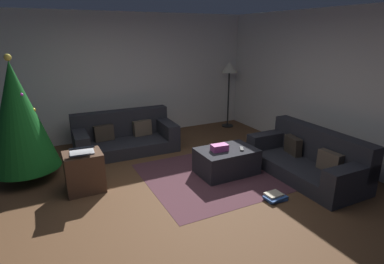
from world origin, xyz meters
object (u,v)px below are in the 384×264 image
Objects in this scene: corner_lamp at (229,72)px; gift_box at (220,148)px; couch_right at (309,159)px; side_table at (84,172)px; book_stack at (275,197)px; laptop at (82,151)px; tv_remote at (242,149)px; couch_left at (124,136)px; christmas_tree at (18,117)px; ottoman at (226,161)px.

gift_box is at bearing -126.08° from corner_lamp.
couch_right is 3.31× the size of side_table.
book_stack is (0.27, -1.03, -0.42)m from gift_box.
gift_box is 2.06m from side_table.
laptop is 2.74m from book_stack.
corner_lamp reaches higher than laptop.
tv_remote is at bearing -118.61° from corner_lamp.
side_table is (-0.95, -1.36, 0.02)m from couch_left.
couch_left is 1.00× the size of christmas_tree.
ottoman is 1.62× the size of side_table.
corner_lamp reaches higher than couch_right.
laptop is 1.22× the size of book_stack.
gift_box is 0.45× the size of side_table.
couch_left is 3.13m from book_stack.
book_stack is (2.27, -1.46, -0.25)m from side_table.
ottoman is 5.83× the size of tv_remote.
gift_box is at bearing 179.84° from ottoman.
couch_right is 6.04× the size of book_stack.
christmas_tree is (-2.88, 1.21, 0.80)m from ottoman.
ottoman is at bearing -123.68° from corner_lamp.
ottoman is 0.49× the size of christmas_tree.
tv_remote is at bearing 85.51° from book_stack.
tv_remote is 0.10× the size of corner_lamp.
gift_box is 1.14m from book_stack.
christmas_tree is 1.23× the size of corner_lamp.
corner_lamp is (1.28, 2.34, 0.89)m from tv_remote.
tv_remote is (1.39, -1.92, 0.15)m from couch_left.
tv_remote is (0.34, -0.12, -0.04)m from gift_box.
couch_left reaches higher than gift_box.
side_table reaches higher than tv_remote.
couch_left is at bearing -170.99° from corner_lamp.
laptop is at bearing 169.12° from gift_box.
christmas_tree is at bearing 20.84° from couch_left.
couch_right is 1.30m from ottoman.
christmas_tree reaches higher than side_table.
ottoman is at bearing -10.20° from laptop.
christmas_tree reaches higher than gift_box.
tv_remote reaches higher than book_stack.
christmas_tree is 1.29m from side_table.
ottoman is 1.05m from book_stack.
couch_left is 11.91× the size of tv_remote.
ottoman is at bearing -22.74° from christmas_tree.
couch_left is 2.37m from tv_remote.
tv_remote is at bearing -12.11° from laptop.
ottoman is 0.29m from gift_box.
book_stack is at bearing 111.10° from couch_right.
couch_right is at bearing -30.69° from ottoman.
christmas_tree is at bearing 157.26° from ottoman.
laptop is (-2.01, 0.39, 0.17)m from gift_box.
book_stack is at bearing -32.79° from side_table.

